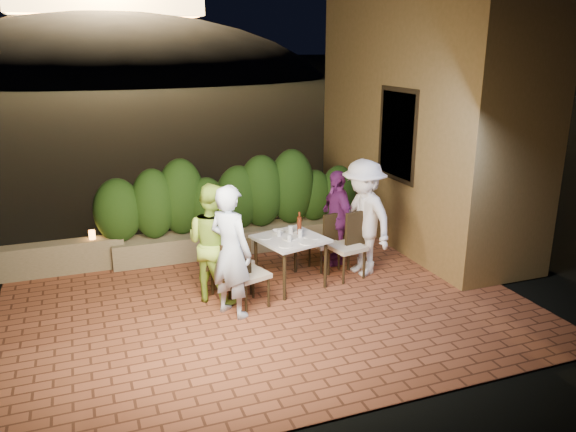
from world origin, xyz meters
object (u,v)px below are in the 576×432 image
dining_table (290,262)px  parapet_lamp (92,235)px  chair_left_front (249,273)px  bowl (278,232)px  diner_blue (231,252)px  chair_right_front (347,246)px  beer_bottle (299,223)px  chair_left_back (231,261)px  diner_white (363,218)px  diner_green (213,243)px  chair_right_back (324,242)px  diner_purple (337,217)px

dining_table → parapet_lamp: 3.20m
dining_table → chair_left_front: size_ratio=0.91×
bowl → diner_blue: 1.30m
bowl → chair_right_front: bearing=-15.1°
chair_left_front → beer_bottle: bearing=13.0°
chair_left_back → diner_white: diner_white is taller
chair_left_back → diner_blue: diner_blue is taller
beer_bottle → chair_right_front: beer_bottle is taller
chair_left_front → dining_table: bearing=13.2°
chair_left_back → parapet_lamp: bearing=112.3°
beer_bottle → parapet_lamp: bearing=150.9°
dining_table → beer_bottle: bearing=29.8°
chair_right_front → diner_green: size_ratio=0.61×
diner_green → diner_white: size_ratio=0.93×
chair_right_back → parapet_lamp: bearing=-30.3°
diner_green → chair_right_front: bearing=-127.7°
chair_left_front → chair_left_back: bearing=89.0°
chair_left_front → diner_white: 2.09m
chair_left_front → diner_white: size_ratio=0.54×
parapet_lamp → chair_right_front: bearing=-25.4°
diner_white → diner_purple: 0.59m
chair_right_front → diner_white: 0.50m
dining_table → diner_green: 1.25m
dining_table → chair_left_back: chair_left_back is taller
beer_bottle → chair_right_front: 0.85m
diner_purple → dining_table: bearing=-60.0°
chair_right_front → parapet_lamp: bearing=-36.3°
bowl → chair_right_front: 1.08m
beer_bottle → bowl: 0.35m
dining_table → chair_left_front: chair_left_front is taller
chair_left_front → diner_purple: size_ratio=0.63×
dining_table → bowl: bearing=109.8°
chair_left_back → chair_right_front: 1.82m
bowl → chair_left_front: size_ratio=0.17×
chair_right_back → diner_green: bearing=4.7°
chair_right_back → beer_bottle: bearing=20.6°
chair_left_back → diner_purple: diner_purple is taller
beer_bottle → diner_purple: size_ratio=0.22×
bowl → diner_blue: diner_blue is taller
chair_left_front → parapet_lamp: (-1.93, 2.17, 0.08)m
beer_bottle → chair_right_back: (0.56, 0.33, -0.47)m
chair_left_front → chair_right_back: bearing=13.0°
chair_left_front → diner_green: (-0.39, 0.39, 0.35)m
diner_purple → parapet_lamp: diner_purple is taller
diner_blue → diner_green: size_ratio=1.06×
dining_table → chair_right_front: chair_right_front is taller
bowl → chair_left_front: 1.03m
beer_bottle → chair_right_back: 0.81m
dining_table → bowl: (-0.09, 0.26, 0.40)m
diner_green → chair_left_back: bearing=-117.1°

